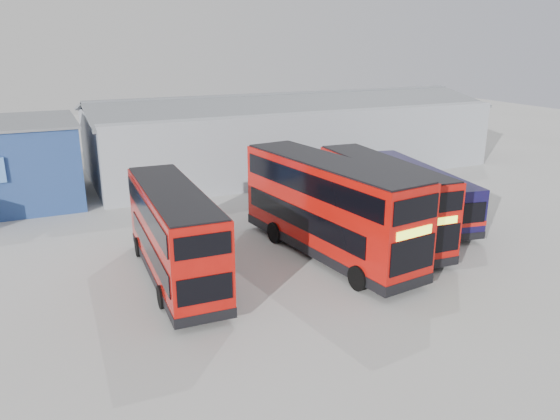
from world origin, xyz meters
The scene contains 6 objects.
ground_plane centered at (0.00, 0.00, 0.00)m, with size 120.00×120.00×0.00m, color #A2A29D.
maintenance_shed centered at (8.00, 20.00, 2.60)m, with size 30.50×12.00×5.89m.
double_decker_left centered at (-5.52, 2.43, 2.00)m, with size 2.64×9.56×4.01m.
double_decker_centre centered at (1.72, 2.19, 2.29)m, with size 4.06×11.10×4.60m.
double_decker_right centered at (5.22, 3.00, 2.03)m, with size 2.89×9.78×4.09m.
single_decker_blue centered at (9.22, 5.42, 1.40)m, with size 4.03×10.63×2.82m.
Camera 1 is at (-10.39, -18.93, 9.90)m, focal length 35.00 mm.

